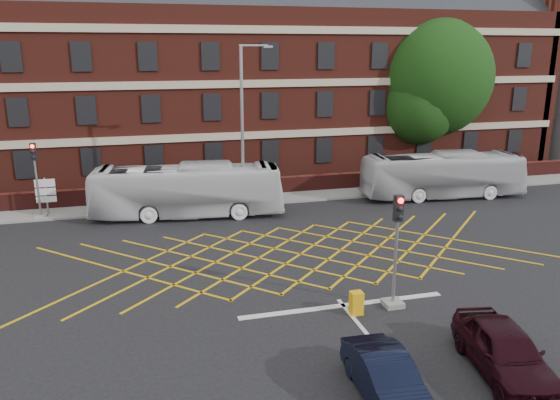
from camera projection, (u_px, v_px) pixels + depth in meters
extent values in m
plane|color=black|center=(314.00, 270.00, 23.64)|extent=(120.00, 120.00, 0.00)
cube|color=#591F17|center=(227.00, 92.00, 42.53)|extent=(50.00, 12.00, 12.00)
cube|color=black|center=(224.00, 11.00, 40.92)|extent=(51.00, 10.61, 10.61)
cube|color=#B7A88C|center=(241.00, 84.00, 36.60)|extent=(50.00, 0.18, 0.50)
cube|color=black|center=(241.00, 106.00, 37.02)|extent=(1.20, 0.14, 1.80)
cube|color=#4B1714|center=(251.00, 187.00, 35.60)|extent=(56.00, 0.50, 1.10)
cube|color=slate|center=(255.00, 198.00, 34.80)|extent=(60.00, 3.00, 0.12)
cube|color=#CC990C|center=(300.00, 254.00, 25.50)|extent=(8.22, 8.22, 0.02)
cube|color=silver|center=(343.00, 305.00, 20.38)|extent=(8.00, 0.30, 0.02)
imported|color=silver|center=(187.00, 190.00, 30.94)|extent=(11.08, 3.96, 3.02)
imported|color=#BDBCC1|center=(443.00, 175.00, 34.95)|extent=(10.65, 3.46, 2.92)
imported|color=black|center=(386.00, 378.00, 14.79)|extent=(1.50, 3.94, 1.28)
imported|color=black|center=(505.00, 351.00, 15.93)|extent=(2.53, 4.68, 1.51)
cylinder|color=black|center=(429.00, 136.00, 42.68)|extent=(0.90, 0.90, 5.37)
sphere|color=black|center=(433.00, 77.00, 41.49)|extent=(8.96, 8.96, 8.96)
sphere|color=black|center=(419.00, 105.00, 40.90)|extent=(5.83, 5.83, 5.83)
sphere|color=black|center=(443.00, 97.00, 43.03)|extent=(5.38, 5.38, 5.38)
cube|color=slate|center=(393.00, 303.00, 20.34)|extent=(0.70, 0.70, 0.20)
cylinder|color=gray|center=(395.00, 262.00, 19.90)|extent=(0.12, 0.12, 3.50)
cube|color=black|center=(398.00, 208.00, 19.35)|extent=(0.30, 0.25, 0.95)
sphere|color=#FF0C05|center=(401.00, 201.00, 19.14)|extent=(0.20, 0.20, 0.20)
cube|color=slate|center=(41.00, 216.00, 31.01)|extent=(0.70, 0.70, 0.20)
cylinder|color=gray|center=(38.00, 188.00, 30.57)|extent=(0.12, 0.12, 3.50)
cube|color=black|center=(33.00, 152.00, 30.02)|extent=(0.30, 0.25, 0.95)
sphere|color=#FF0C05|center=(32.00, 146.00, 29.81)|extent=(0.20, 0.20, 0.20)
cube|color=slate|center=(244.00, 212.00, 31.76)|extent=(1.00, 1.00, 0.20)
cylinder|color=gray|center=(242.00, 133.00, 30.52)|extent=(0.18, 0.18, 9.43)
cylinder|color=gray|center=(253.00, 46.00, 29.43)|extent=(1.60, 0.12, 0.12)
cube|color=gray|center=(268.00, 47.00, 29.65)|extent=(0.50, 0.20, 0.12)
cylinder|color=gray|center=(46.00, 196.00, 31.27)|extent=(0.10, 0.10, 2.20)
cube|color=silver|center=(45.00, 183.00, 30.98)|extent=(1.10, 0.06, 0.45)
cube|color=silver|center=(46.00, 192.00, 31.12)|extent=(1.10, 0.06, 0.40)
cube|color=silver|center=(47.00, 199.00, 31.24)|extent=(1.10, 0.06, 0.35)
cube|color=#E3A10D|center=(356.00, 303.00, 19.65)|extent=(0.44, 0.39, 0.85)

